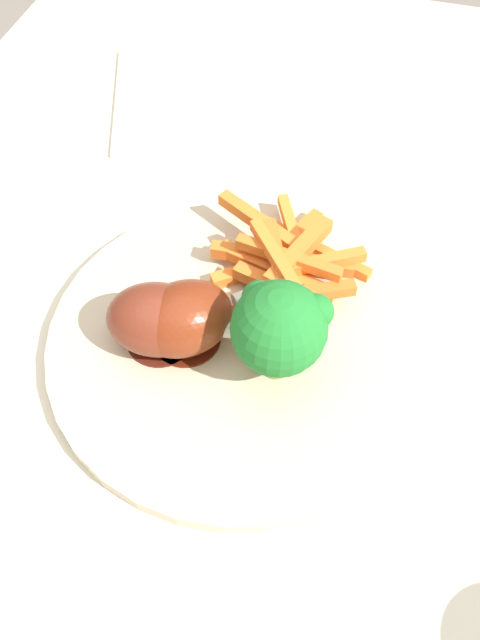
# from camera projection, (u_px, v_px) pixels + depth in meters

# --- Properties ---
(ground_plane) EXTENTS (6.00, 6.00, 0.00)m
(ground_plane) POSITION_uv_depth(u_px,v_px,m) (253.00, 582.00, 1.07)
(ground_plane) COLOR gray
(dining_table) EXTENTS (1.01, 0.75, 0.71)m
(dining_table) POSITION_uv_depth(u_px,v_px,m) (263.00, 397.00, 0.59)
(dining_table) COLOR silver
(dining_table) RESTS_ON ground_plane
(dinner_plate) EXTENTS (0.28, 0.28, 0.01)m
(dinner_plate) POSITION_uv_depth(u_px,v_px,m) (240.00, 341.00, 0.48)
(dinner_plate) COLOR beige
(dinner_plate) RESTS_ON dining_table
(broccoli_floret_front) EXTENTS (0.06, 0.06, 0.08)m
(broccoli_floret_front) POSITION_uv_depth(u_px,v_px,m) (279.00, 326.00, 0.42)
(broccoli_floret_front) COLOR #8EA956
(broccoli_floret_front) RESTS_ON dinner_plate
(carrot_fries_pile) EXTENTS (0.15, 0.13, 0.04)m
(carrot_fries_pile) POSITION_uv_depth(u_px,v_px,m) (282.00, 264.00, 0.50)
(carrot_fries_pile) COLOR orange
(carrot_fries_pile) RESTS_ON dinner_plate
(chicken_drumstick_near) EXTENTS (0.10, 0.11, 0.05)m
(chicken_drumstick_near) POSITION_uv_depth(u_px,v_px,m) (190.00, 317.00, 0.46)
(chicken_drumstick_near) COLOR #53190B
(chicken_drumstick_near) RESTS_ON dinner_plate
(chicken_drumstick_far) EXTENTS (0.06, 0.12, 0.05)m
(chicken_drumstick_far) POSITION_uv_depth(u_px,v_px,m) (163.00, 321.00, 0.46)
(chicken_drumstick_far) COLOR #501B10
(chicken_drumstick_far) RESTS_ON dinner_plate
(napkin) EXTENTS (0.21, 0.19, 0.00)m
(napkin) POSITION_uv_depth(u_px,v_px,m) (186.00, 98.00, 0.66)
(napkin) COLOR beige
(napkin) RESTS_ON dining_table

